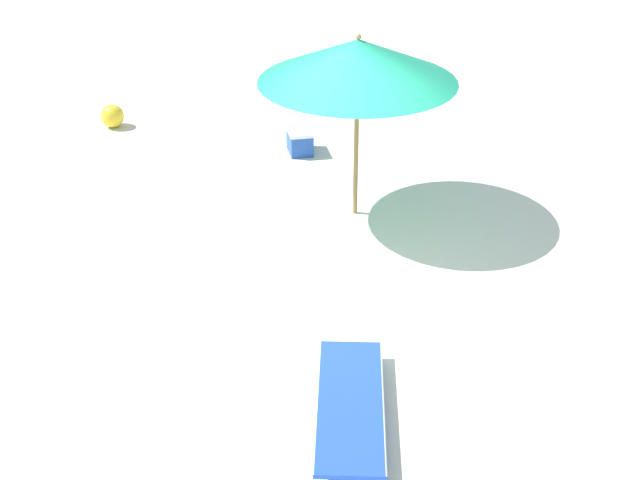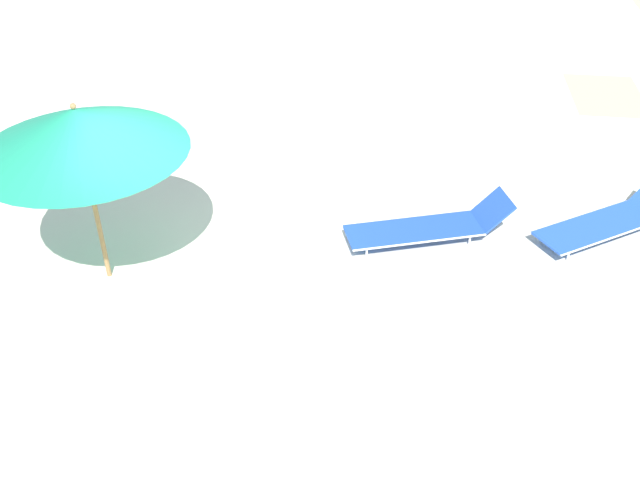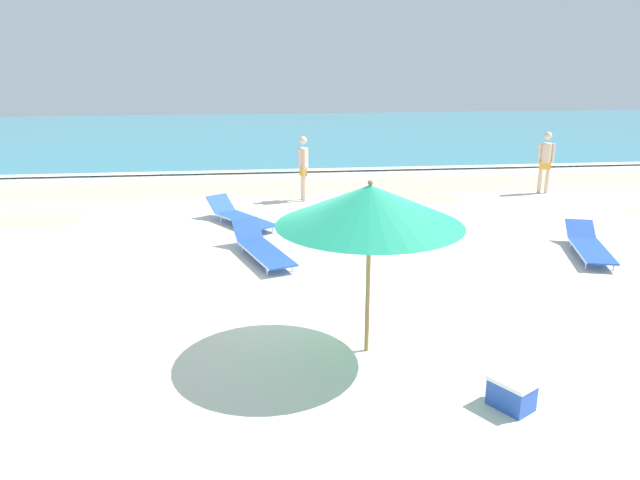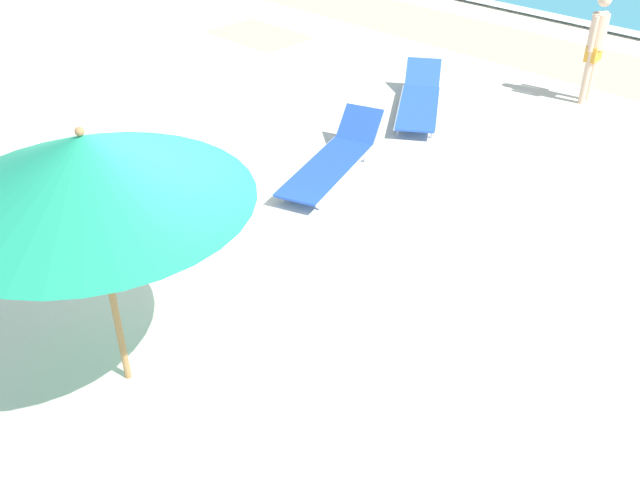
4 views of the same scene
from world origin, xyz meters
TOP-DOWN VIEW (x-y plane):
  - ground_plane at (0.00, 0.01)m, footprint 60.00×60.00m
  - beach_umbrella at (0.16, -1.38)m, footprint 2.50×2.50m
  - sun_lounger_under_umbrella at (-1.21, 2.78)m, footprint 1.31×2.37m
  - sun_lounger_beside_umbrella at (-1.66, 5.28)m, footprint 1.75×2.20m

SIDE VIEW (x-z plane):
  - ground_plane at x=0.00m, z-range -0.16..0.00m
  - sun_lounger_beside_umbrella at x=-1.66m, z-range -0.06..0.48m
  - sun_lounger_under_umbrella at x=-1.21m, z-range -0.07..0.49m
  - beach_umbrella at x=0.16m, z-range 0.88..3.31m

